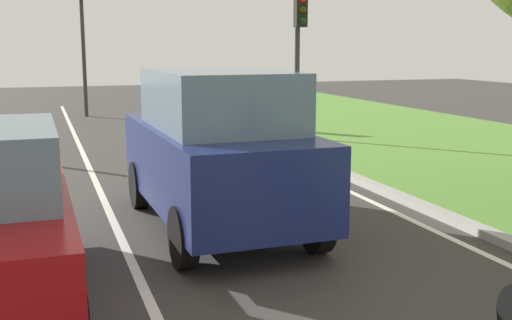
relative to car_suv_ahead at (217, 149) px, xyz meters
name	(u,v)px	position (x,y,z in m)	size (l,w,h in m)	color
ground_plane	(129,175)	(-0.71, 4.26, -1.17)	(60.00, 60.00, 0.00)	#383533
lane_line_center	(94,177)	(-1.41, 4.26, -1.16)	(0.12, 32.00, 0.01)	silver
lane_line_right_edge	(292,164)	(2.89, 4.26, -1.16)	(0.12, 32.00, 0.01)	silver
grass_verge_right	(475,152)	(7.79, 4.26, -1.14)	(9.00, 48.00, 0.06)	#548433
curb_right	(312,161)	(3.39, 4.26, -1.11)	(0.24, 48.00, 0.12)	#9E9B93
car_suv_ahead	(217,149)	(0.00, 0.00, 0.00)	(2.04, 4.53, 2.28)	navy
traffic_light_near_right	(299,35)	(4.43, 7.58, 1.72)	(0.32, 0.50, 4.32)	#2D2D2D
traffic_light_far_median	(82,17)	(-0.69, 15.71, 2.46)	(0.32, 0.50, 5.31)	#2D2D2D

